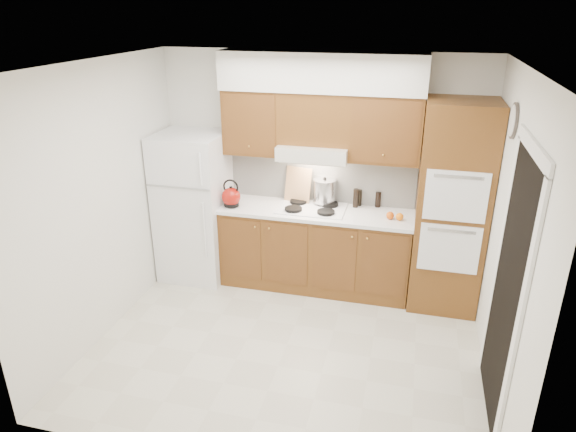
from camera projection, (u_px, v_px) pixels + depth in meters
The scene contains 26 objects.
floor at pixel (287, 344), 4.94m from camera, with size 3.60×3.60×0.00m, color beige.
ceiling at pixel (287, 65), 3.95m from camera, with size 3.60×3.60×0.00m, color white.
wall_back at pixel (320, 170), 5.79m from camera, with size 3.60×0.02×2.60m, color white.
wall_left at pixel (103, 202), 4.86m from camera, with size 0.02×3.00×2.60m, color white.
wall_right at pixel (508, 242), 4.04m from camera, with size 0.02×3.00×2.60m, color white.
fridge at pixel (194, 207), 5.96m from camera, with size 0.75×0.72×1.72m, color white.
base_cabinets at pixel (315, 249), 5.84m from camera, with size 2.11×0.60×0.90m, color brown.
countertop at pixel (316, 212), 5.65m from camera, with size 2.13×0.62×0.04m, color white.
backsplash at pixel (321, 178), 5.80m from camera, with size 2.11×0.03×0.56m, color white.
oven_cabinet at pixel (451, 208), 5.25m from camera, with size 0.70×0.65×2.20m, color brown.
upper_cab_left at pixel (254, 122), 5.60m from camera, with size 0.63×0.33×0.70m, color brown.
upper_cab_right at pixel (386, 129), 5.27m from camera, with size 0.73×0.33×0.70m, color brown.
range_hood at pixel (314, 152), 5.49m from camera, with size 0.75×0.45×0.15m, color silver.
upper_cab_over_hood at pixel (316, 118), 5.41m from camera, with size 0.75×0.33×0.55m, color brown.
soffit at pixel (321, 72), 5.21m from camera, with size 2.13×0.36×0.40m, color silver.
cooktop at pixel (312, 208), 5.67m from camera, with size 0.74×0.50×0.01m, color white.
doorway at pixel (507, 292), 3.83m from camera, with size 0.02×0.90×2.10m, color black.
wall_clock at pixel (514, 121), 4.21m from camera, with size 0.30×0.30×0.02m, color #3F3833.
kettle at pixel (231, 197), 5.70m from camera, with size 0.21×0.21×0.21m, color maroon.
cutting_board at pixel (298, 185), 5.81m from camera, with size 0.30×0.02×0.40m, color tan.
stock_pot at pixel (324, 191), 5.74m from camera, with size 0.24×0.24×0.26m, color #BCBCC1.
condiment_a at pixel (356, 198), 5.68m from camera, with size 0.06×0.06×0.21m, color black.
condiment_b at pixel (359, 198), 5.74m from camera, with size 0.06×0.06×0.18m, color black.
condiment_c at pixel (378, 200), 5.70m from camera, with size 0.06×0.06×0.17m, color black.
orange_near at pixel (390, 215), 5.39m from camera, with size 0.08×0.08×0.08m, color #E7510C.
orange_far at pixel (400, 217), 5.36m from camera, with size 0.08×0.08×0.08m, color orange.
Camera 1 is at (1.01, -3.97, 3.03)m, focal length 32.00 mm.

